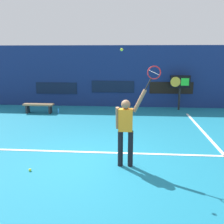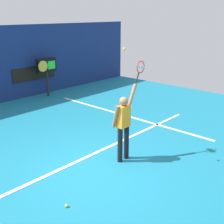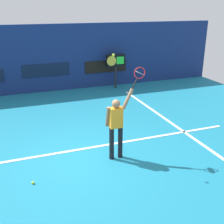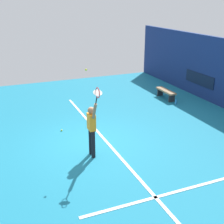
% 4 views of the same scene
% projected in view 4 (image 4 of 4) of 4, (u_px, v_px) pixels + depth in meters
% --- Properties ---
extents(ground_plane, '(18.00, 18.00, 0.00)m').
position_uv_depth(ground_plane, '(91.00, 143.00, 10.65)').
color(ground_plane, teal).
extents(sponsor_banner_portside, '(2.20, 0.03, 0.60)m').
position_uv_depth(sponsor_banner_portside, '(199.00, 79.00, 15.36)').
color(sponsor_banner_portside, '#0C1933').
extents(court_baseline, '(10.00, 0.10, 0.01)m').
position_uv_depth(court_baseline, '(106.00, 141.00, 10.85)').
color(court_baseline, white).
rests_on(court_baseline, ground_plane).
extents(court_sideline, '(0.10, 7.00, 0.01)m').
position_uv_depth(court_sideline, '(201.00, 185.00, 8.28)').
color(court_sideline, white).
rests_on(court_sideline, ground_plane).
extents(tennis_player, '(0.74, 0.31, 1.95)m').
position_uv_depth(tennis_player, '(92.00, 127.00, 9.49)').
color(tennis_player, black).
rests_on(tennis_player, ground_plane).
extents(tennis_racket, '(0.42, 0.27, 0.62)m').
position_uv_depth(tennis_racket, '(98.00, 94.00, 8.49)').
color(tennis_racket, black).
extents(tennis_ball, '(0.07, 0.07, 0.07)m').
position_uv_depth(tennis_ball, '(86.00, 70.00, 8.90)').
color(tennis_ball, '#CCE033').
extents(court_bench, '(1.40, 0.36, 0.45)m').
position_uv_depth(court_bench, '(166.00, 92.00, 15.29)').
color(court_bench, olive).
rests_on(court_bench, ground_plane).
extents(water_bottle, '(0.07, 0.07, 0.24)m').
position_uv_depth(water_bottle, '(176.00, 102.00, 14.56)').
color(water_bottle, '#338CD8').
rests_on(water_bottle, ground_plane).
extents(spare_ball, '(0.07, 0.07, 0.07)m').
position_uv_depth(spare_ball, '(62.00, 130.00, 11.63)').
color(spare_ball, '#CCE033').
rests_on(spare_ball, ground_plane).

